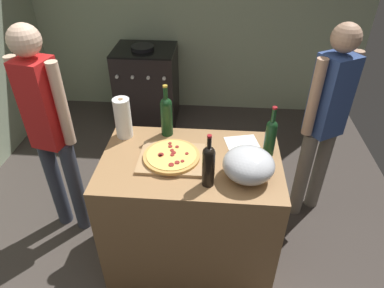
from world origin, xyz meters
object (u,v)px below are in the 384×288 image
object	(u,v)px
mixing_bowl	(249,165)
person_in_red	(325,117)
pizza	(172,156)
paper_towel_roll	(123,118)
wine_bottle_clear	(209,164)
wine_bottle_dark	(271,136)
person_in_stripes	(49,127)
wine_bottle_green	(166,114)
stove	(147,85)

from	to	relation	value
mixing_bowl	person_in_red	xyz separation A→B (m)	(0.60, 0.68, -0.07)
pizza	paper_towel_roll	world-z (taller)	paper_towel_roll
mixing_bowl	paper_towel_roll	size ratio (longest dim) A/B	1.06
mixing_bowl	wine_bottle_clear	world-z (taller)	wine_bottle_clear
pizza	wine_bottle_dark	distance (m)	0.62
mixing_bowl	person_in_stripes	size ratio (longest dim) A/B	0.18
wine_bottle_clear	wine_bottle_green	world-z (taller)	wine_bottle_green
pizza	wine_bottle_dark	size ratio (longest dim) A/B	1.03
mixing_bowl	pizza	bearing A→B (deg)	164.64
wine_bottle_green	person_in_red	distance (m)	1.16
paper_towel_roll	wine_bottle_dark	world-z (taller)	wine_bottle_dark
pizza	person_in_red	bearing A→B (deg)	27.86
wine_bottle_clear	wine_bottle_dark	size ratio (longest dim) A/B	0.98
person_in_stripes	pizza	bearing A→B (deg)	-14.77
stove	person_in_stripes	world-z (taller)	person_in_stripes
wine_bottle_dark	mixing_bowl	bearing A→B (deg)	-121.15
mixing_bowl	person_in_stripes	xyz separation A→B (m)	(-1.32, 0.35, -0.04)
pizza	wine_bottle_green	xyz separation A→B (m)	(-0.07, 0.29, 0.12)
wine_bottle_clear	wine_bottle_dark	bearing A→B (deg)	40.24
paper_towel_roll	wine_bottle_green	size ratio (longest dim) A/B	0.77
paper_towel_roll	person_in_red	size ratio (longest dim) A/B	0.18
wine_bottle_clear	wine_bottle_green	bearing A→B (deg)	121.44
wine_bottle_clear	wine_bottle_green	distance (m)	0.57
wine_bottle_clear	person_in_stripes	bearing A→B (deg)	158.65
mixing_bowl	wine_bottle_clear	bearing A→B (deg)	-161.29
stove	paper_towel_roll	bearing A→B (deg)	-83.16
paper_towel_roll	wine_bottle_clear	bearing A→B (deg)	-37.34
mixing_bowl	person_in_stripes	distance (m)	1.37
paper_towel_roll	person_in_red	xyz separation A→B (m)	(1.40, 0.31, -0.12)
pizza	person_in_red	distance (m)	1.19
wine_bottle_green	stove	bearing A→B (deg)	106.39
wine_bottle_dark	wine_bottle_green	world-z (taller)	wine_bottle_green
wine_bottle_dark	stove	size ratio (longest dim) A/B	0.37
pizza	person_in_stripes	world-z (taller)	person_in_stripes
wine_bottle_dark	stove	world-z (taller)	wine_bottle_dark
pizza	person_in_stripes	xyz separation A→B (m)	(-0.87, 0.23, 0.02)
person_in_stripes	stove	bearing A→B (deg)	79.65
stove	person_in_stripes	xyz separation A→B (m)	(-0.31, -1.72, 0.50)
pizza	person_in_red	size ratio (longest dim) A/B	0.22
wine_bottle_green	stove	size ratio (longest dim) A/B	0.40
person_in_stripes	person_in_red	bearing A→B (deg)	9.69
stove	person_in_red	distance (m)	2.17
paper_towel_roll	person_in_red	bearing A→B (deg)	12.62
mixing_bowl	wine_bottle_dark	world-z (taller)	wine_bottle_dark
wine_bottle_clear	stove	distance (m)	2.36
person_in_red	person_in_stripes	bearing A→B (deg)	-170.31
wine_bottle_dark	stove	xyz separation A→B (m)	(-1.15, 1.84, -0.59)
mixing_bowl	wine_bottle_dark	size ratio (longest dim) A/B	0.88
stove	person_in_red	bearing A→B (deg)	-40.84
wine_bottle_dark	wine_bottle_green	distance (m)	0.69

